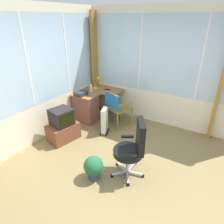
{
  "coord_description": "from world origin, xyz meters",
  "views": [
    {
      "loc": [
        -2.36,
        -1.23,
        2.48
      ],
      "look_at": [
        0.55,
        0.54,
        0.83
      ],
      "focal_mm": 31.54,
      "sensor_mm": 36.0,
      "label": 1
    }
  ],
  "objects": [
    {
      "name": "ground",
      "position": [
        0.0,
        0.0,
        -0.03
      ],
      "size": [
        5.22,
        5.14,
        0.06
      ],
      "primitive_type": "cube",
      "color": "olive"
    },
    {
      "name": "north_window_panel",
      "position": [
        0.0,
        2.1,
        1.37
      ],
      "size": [
        4.22,
        0.07,
        2.74
      ],
      "color": "#F0E7C5",
      "rests_on": "ground"
    },
    {
      "name": "east_window_panel",
      "position": [
        2.14,
        0.0,
        1.37
      ],
      "size": [
        0.07,
        4.14,
        2.74
      ],
      "color": "#F0E7C5",
      "rests_on": "ground"
    },
    {
      "name": "curtain_corner",
      "position": [
        2.01,
        1.97,
        1.32
      ],
      "size": [
        0.23,
        0.07,
        2.64
      ],
      "primitive_type": "cube",
      "rotation": [
        0.0,
        0.0,
        0.02
      ],
      "color": "olive",
      "rests_on": "ground"
    },
    {
      "name": "curtain_east_far",
      "position": [
        2.06,
        -1.14,
        1.32
      ],
      "size": [
        0.23,
        0.07,
        2.64
      ],
      "primitive_type": "cube",
      "rotation": [
        0.0,
        0.0,
        -0.02
      ],
      "color": "olive",
      "rests_on": "ground"
    },
    {
      "name": "desk",
      "position": [
        1.27,
        1.73,
        0.39
      ],
      "size": [
        1.1,
        0.98,
        0.73
      ],
      "color": "brown",
      "rests_on": "ground"
    },
    {
      "name": "desk_lamp",
      "position": [
        1.83,
        1.74,
        0.94
      ],
      "size": [
        0.23,
        0.19,
        0.33
      ],
      "color": "yellow",
      "rests_on": "desk"
    },
    {
      "name": "tv_remote",
      "position": [
        1.81,
        1.45,
        0.74
      ],
      "size": [
        0.08,
        0.16,
        0.02
      ],
      "primitive_type": "cube",
      "rotation": [
        0.0,
        0.0,
        0.23
      ],
      "color": "black",
      "rests_on": "desk"
    },
    {
      "name": "spray_bottle",
      "position": [
        1.5,
        1.74,
        0.84
      ],
      "size": [
        0.06,
        0.06,
        0.22
      ],
      "color": "silver",
      "rests_on": "desk"
    },
    {
      "name": "paper_tray",
      "position": [
        1.13,
        1.78,
        0.78
      ],
      "size": [
        0.31,
        0.25,
        0.09
      ],
      "primitive_type": "cube",
      "rotation": [
        0.0,
        0.0,
        -0.06
      ],
      "color": "#232D2F",
      "rests_on": "desk"
    },
    {
      "name": "wooden_armchair",
      "position": [
        1.35,
        0.93,
        0.58
      ],
      "size": [
        0.63,
        0.63,
        0.9
      ],
      "color": "olive",
      "rests_on": "ground"
    },
    {
      "name": "office_chair",
      "position": [
        0.07,
        -0.16,
        0.58
      ],
      "size": [
        0.62,
        0.59,
        1.04
      ],
      "color": "#B7B7BF",
      "rests_on": "ground"
    },
    {
      "name": "tv_on_stand",
      "position": [
        0.26,
        1.63,
        0.32
      ],
      "size": [
        0.72,
        0.56,
        0.73
      ],
      "color": "brown",
      "rests_on": "ground"
    },
    {
      "name": "space_heater",
      "position": [
        0.99,
        1.0,
        0.31
      ],
      "size": [
        0.37,
        0.26,
        0.62
      ],
      "color": "silver",
      "rests_on": "ground"
    },
    {
      "name": "potted_plant",
      "position": [
        -0.35,
        0.35,
        0.23
      ],
      "size": [
        0.33,
        0.33,
        0.42
      ],
      "color": "#2E4751",
      "rests_on": "ground"
    }
  ]
}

